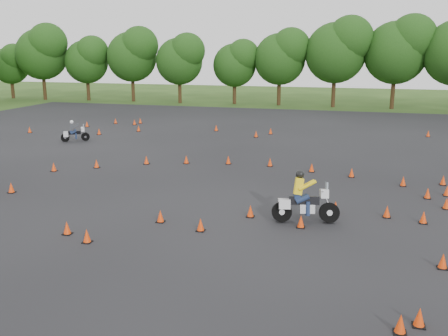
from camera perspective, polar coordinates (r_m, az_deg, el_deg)
ground at (r=18.96m, az=-3.21°, el=-6.26°), size 140.00×140.00×0.00m
asphalt_pad at (r=24.46m, az=1.24°, el=-1.67°), size 62.00×62.00×0.00m
treeline at (r=52.24m, az=13.05°, el=11.35°), size 87.03×32.48×10.80m
traffic_cones at (r=24.02m, az=0.76°, el=-1.39°), size 36.16×33.38×0.45m
rider_grey at (r=36.83m, az=-16.67°, el=4.12°), size 2.00×1.53×1.52m
rider_yellow at (r=18.84m, az=9.38°, el=-3.39°), size 2.65×1.31×1.96m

